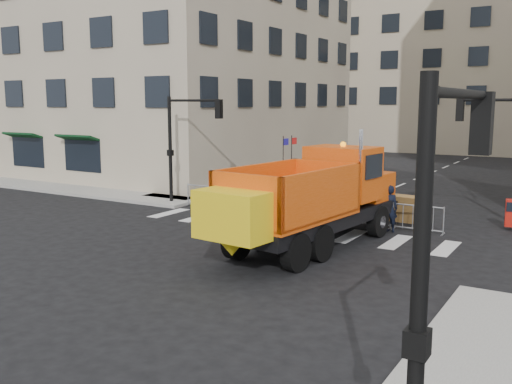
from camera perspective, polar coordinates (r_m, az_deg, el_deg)
The scene contains 12 objects.
ground at distance 18.78m, azimuth -4.15°, elevation -6.84°, with size 120.00×120.00×0.00m, color black.
sidewalk_back at distance 25.97m, azimuth 6.75°, elevation -2.28°, with size 64.00×5.00×0.15m, color gray.
building_far at distance 67.89m, azimuth 22.84°, elevation 14.08°, with size 30.00×18.00×24.00m, color tan.
traffic_light_left at distance 29.00m, azimuth -8.57°, elevation 4.09°, with size 0.18×0.18×5.40m, color black.
traffic_light_near at distance 6.38m, azimuth 15.85°, elevation -13.48°, with size 0.18×0.18×5.40m, color black.
crowd_barriers at distance 25.40m, azimuth 4.39°, elevation -1.41°, with size 12.60×0.60×1.10m, color #9EA0A5, non-canonical shape.
plow_truck at distance 19.92m, azimuth 5.38°, elevation -0.47°, with size 4.12×11.00×4.18m.
cop_a at distance 23.19m, azimuth 13.15°, elevation -1.62°, with size 0.69×0.45×1.89m, color black.
cop_b at distance 23.31m, azimuth 12.15°, elevation -1.39°, with size 0.97×0.76×2.00m, color black.
cop_c at distance 23.76m, azimuth 9.22°, elevation -1.28°, with size 1.09×0.45×1.86m, color black.
worker at distance 26.84m, azimuth -0.90°, elevation 0.26°, with size 1.16×0.67×1.80m, color #B4B815.
newspaper_box at distance 25.16m, azimuth 24.17°, elevation -1.92°, with size 0.45×0.40×1.10m, color #B0160D.
Camera 1 is at (10.48, -14.72, 5.09)m, focal length 40.00 mm.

